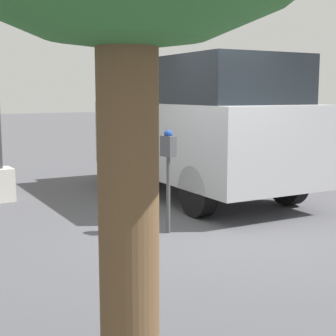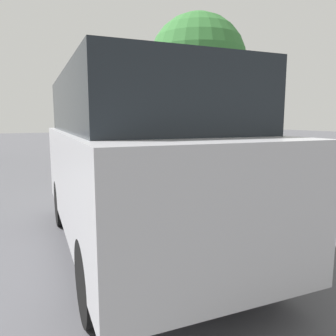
{
  "view_description": "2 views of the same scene",
  "coord_description": "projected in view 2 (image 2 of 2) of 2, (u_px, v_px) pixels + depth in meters",
  "views": [
    {
      "loc": [
        -5.26,
        3.84,
        1.78
      ],
      "look_at": [
        0.26,
        0.37,
        0.83
      ],
      "focal_mm": 55.0,
      "sensor_mm": 36.0,
      "label": 1
    },
    {
      "loc": [
        6.19,
        -2.88,
        1.77
      ],
      "look_at": [
        0.13,
        0.08,
        0.76
      ],
      "focal_mm": 35.0,
      "sensor_mm": 36.0,
      "label": 2
    }
  ],
  "objects": [
    {
      "name": "ground_plane",
      "position": [
        162.0,
        203.0,
        7.01
      ],
      "size": [
        80.0,
        80.0,
        0.0
      ],
      "primitive_type": "plane",
      "color": "#4C4C51"
    },
    {
      "name": "parking_meter_near",
      "position": [
        183.0,
        157.0,
        6.89
      ],
      "size": [
        0.21,
        0.13,
        1.33
      ],
      "rotation": [
        0.0,
        0.0,
        0.12
      ],
      "color": "#4C4C4C",
      "rests_on": "ground"
    },
    {
      "name": "parking_meter_far",
      "position": [
        96.0,
        138.0,
        13.43
      ],
      "size": [
        0.21,
        0.13,
        1.34
      ],
      "rotation": [
        0.0,
        0.0,
        0.12
      ],
      "color": "#4C4C4C",
      "rests_on": "ground"
    },
    {
      "name": "parked_van",
      "position": [
        136.0,
        157.0,
        4.41
      ],
      "size": [
        4.79,
        2.22,
        2.35
      ],
      "rotation": [
        0.0,
        0.0,
        -0.06
      ],
      "color": "#B2B2B7",
      "rests_on": "ground"
    },
    {
      "name": "street_tree",
      "position": [
        197.0,
        64.0,
        10.32
      ],
      "size": [
        3.04,
        3.04,
        5.03
      ],
      "color": "brown",
      "rests_on": "ground"
    }
  ]
}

